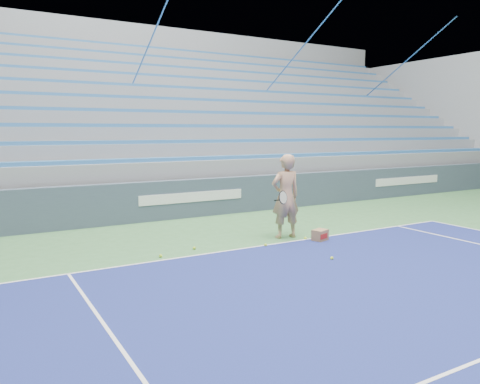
{
  "coord_description": "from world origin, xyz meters",
  "views": [
    {
      "loc": [
        -5.47,
        3.56,
        2.48
      ],
      "look_at": [
        -0.37,
        12.38,
        1.15
      ],
      "focal_mm": 35.0,
      "sensor_mm": 36.0,
      "label": 1
    }
  ],
  "objects": [
    {
      "name": "tennis_ball_4",
      "position": [
        -1.49,
        12.36,
        0.03
      ],
      "size": [
        0.07,
        0.07,
        0.07
      ],
      "primitive_type": "sphere",
      "color": "#C3E52E",
      "rests_on": "ground"
    },
    {
      "name": "bleachers",
      "position": [
        0.0,
        21.6,
        2.36
      ],
      "size": [
        31.0,
        9.15,
        7.3
      ],
      "color": "gray",
      "rests_on": "ground"
    },
    {
      "name": "tennis_ball_2",
      "position": [
        0.49,
        10.3,
        0.03
      ],
      "size": [
        0.07,
        0.07,
        0.07
      ],
      "primitive_type": "sphere",
      "color": "#C3E52E",
      "rests_on": "ground"
    },
    {
      "name": "sponsor_barrier",
      "position": [
        0.0,
        15.88,
        0.55
      ],
      "size": [
        30.0,
        0.32,
        1.1
      ],
      "color": "#3A4758",
      "rests_on": "ground"
    },
    {
      "name": "tennis_ball_3",
      "position": [
        -0.05,
        11.83,
        0.03
      ],
      "size": [
        0.07,
        0.07,
        0.07
      ],
      "primitive_type": "sphere",
      "color": "#C3E52E",
      "rests_on": "ground"
    },
    {
      "name": "tennis_ball_0",
      "position": [
        -2.33,
        12.13,
        0.03
      ],
      "size": [
        0.07,
        0.07,
        0.07
      ],
      "primitive_type": "sphere",
      "color": "#C3E52E",
      "rests_on": "ground"
    },
    {
      "name": "tennis_ball_1",
      "position": [
        1.1,
        11.92,
        0.03
      ],
      "size": [
        0.07,
        0.07,
        0.07
      ],
      "primitive_type": "sphere",
      "color": "#C3E52E",
      "rests_on": "ground"
    },
    {
      "name": "ball_box",
      "position": [
        1.32,
        11.66,
        0.13
      ],
      "size": [
        0.41,
        0.36,
        0.26
      ],
      "color": "#956E48",
      "rests_on": "ground"
    },
    {
      "name": "tennis_player",
      "position": [
        0.82,
        12.32,
        0.98
      ],
      "size": [
        0.99,
        0.89,
        1.96
      ],
      "color": "tan",
      "rests_on": "ground"
    }
  ]
}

